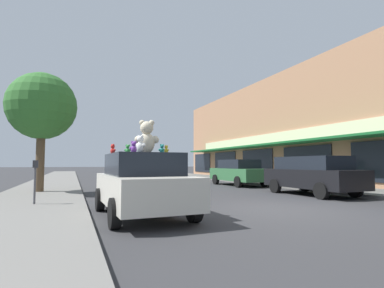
{
  "coord_description": "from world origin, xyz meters",
  "views": [
    {
      "loc": [
        -5.38,
        -7.09,
        1.28
      ],
      "look_at": [
        -1.12,
        3.6,
        2.05
      ],
      "focal_mm": 28.0,
      "sensor_mm": 36.0,
      "label": 1
    }
  ],
  "objects_px": {
    "teddy_bear_orange": "(143,148)",
    "teddy_bear_red": "(113,149)",
    "teddy_bear_giant": "(147,137)",
    "teddy_bear_yellow": "(166,150)",
    "teddy_bear_green": "(128,149)",
    "parked_car_far_right": "(239,172)",
    "teddy_bear_teal": "(162,149)",
    "parking_meter": "(35,176)",
    "teddy_bear_purple": "(134,147)",
    "teddy_bear_white": "(140,144)",
    "plush_art_car": "(142,183)",
    "teddy_bear_blue": "(134,150)",
    "parked_car_far_center": "(312,174)",
    "street_tree": "(42,107)"
  },
  "relations": [
    {
      "from": "teddy_bear_giant",
      "to": "parking_meter",
      "type": "xyz_separation_m",
      "value": [
        -2.71,
        2.53,
        -1.01
      ]
    },
    {
      "from": "teddy_bear_yellow",
      "to": "street_tree",
      "type": "xyz_separation_m",
      "value": [
        -3.48,
        6.99,
        2.1
      ]
    },
    {
      "from": "plush_art_car",
      "to": "street_tree",
      "type": "height_order",
      "value": "street_tree"
    },
    {
      "from": "teddy_bear_teal",
      "to": "parked_car_far_right",
      "type": "xyz_separation_m",
      "value": [
        7.11,
        8.18,
        -0.86
      ]
    },
    {
      "from": "parked_car_far_center",
      "to": "street_tree",
      "type": "bearing_deg",
      "value": 156.88
    },
    {
      "from": "teddy_bear_red",
      "to": "street_tree",
      "type": "distance_m",
      "value": 6.67
    },
    {
      "from": "teddy_bear_red",
      "to": "teddy_bear_purple",
      "type": "distance_m",
      "value": 1.16
    },
    {
      "from": "teddy_bear_blue",
      "to": "teddy_bear_red",
      "type": "bearing_deg",
      "value": 63.0
    },
    {
      "from": "teddy_bear_blue",
      "to": "parking_meter",
      "type": "relative_size",
      "value": 0.2
    },
    {
      "from": "plush_art_car",
      "to": "teddy_bear_teal",
      "type": "relative_size",
      "value": 15.66
    },
    {
      "from": "parked_car_far_center",
      "to": "parked_car_far_right",
      "type": "relative_size",
      "value": 0.97
    },
    {
      "from": "teddy_bear_giant",
      "to": "teddy_bear_yellow",
      "type": "distance_m",
      "value": 0.58
    },
    {
      "from": "plush_art_car",
      "to": "teddy_bear_blue",
      "type": "xyz_separation_m",
      "value": [
        -0.05,
        0.92,
        0.86
      ]
    },
    {
      "from": "plush_art_car",
      "to": "teddy_bear_purple",
      "type": "height_order",
      "value": "teddy_bear_purple"
    },
    {
      "from": "teddy_bear_orange",
      "to": "teddy_bear_red",
      "type": "distance_m",
      "value": 0.84
    },
    {
      "from": "teddy_bear_white",
      "to": "teddy_bear_teal",
      "type": "height_order",
      "value": "teddy_bear_white"
    },
    {
      "from": "teddy_bear_green",
      "to": "teddy_bear_teal",
      "type": "height_order",
      "value": "teddy_bear_teal"
    },
    {
      "from": "teddy_bear_green",
      "to": "teddy_bear_white",
      "type": "bearing_deg",
      "value": 108.74
    },
    {
      "from": "teddy_bear_orange",
      "to": "teddy_bear_red",
      "type": "xyz_separation_m",
      "value": [
        -0.73,
        0.42,
        -0.03
      ]
    },
    {
      "from": "teddy_bear_yellow",
      "to": "parked_car_far_center",
      "type": "bearing_deg",
      "value": -95.23
    },
    {
      "from": "teddy_bear_white",
      "to": "street_tree",
      "type": "xyz_separation_m",
      "value": [
        -2.67,
        7.71,
        2.02
      ]
    },
    {
      "from": "parked_car_far_center",
      "to": "street_tree",
      "type": "distance_m",
      "value": 11.82
    },
    {
      "from": "teddy_bear_blue",
      "to": "parked_car_far_right",
      "type": "xyz_separation_m",
      "value": [
        7.68,
        7.34,
        -0.86
      ]
    },
    {
      "from": "teddy_bear_red",
      "to": "parked_car_far_center",
      "type": "xyz_separation_m",
      "value": [
        8.24,
        1.41,
        -0.82
      ]
    },
    {
      "from": "teddy_bear_giant",
      "to": "parking_meter",
      "type": "height_order",
      "value": "teddy_bear_giant"
    },
    {
      "from": "teddy_bear_yellow",
      "to": "teddy_bear_teal",
      "type": "height_order",
      "value": "teddy_bear_teal"
    },
    {
      "from": "teddy_bear_blue",
      "to": "teddy_bear_white",
      "type": "bearing_deg",
      "value": 148.52
    },
    {
      "from": "teddy_bear_purple",
      "to": "parking_meter",
      "type": "bearing_deg",
      "value": -31.38
    },
    {
      "from": "plush_art_car",
      "to": "street_tree",
      "type": "distance_m",
      "value": 8.0
    },
    {
      "from": "teddy_bear_blue",
      "to": "plush_art_car",
      "type": "bearing_deg",
      "value": 157.49
    },
    {
      "from": "teddy_bear_white",
      "to": "street_tree",
      "type": "bearing_deg",
      "value": -14.98
    },
    {
      "from": "teddy_bear_teal",
      "to": "teddy_bear_white",
      "type": "bearing_deg",
      "value": 38.27
    },
    {
      "from": "teddy_bear_orange",
      "to": "teddy_bear_blue",
      "type": "relative_size",
      "value": 1.32
    },
    {
      "from": "teddy_bear_red",
      "to": "teddy_bear_purple",
      "type": "bearing_deg",
      "value": 172.94
    },
    {
      "from": "teddy_bear_yellow",
      "to": "teddy_bear_blue",
      "type": "height_order",
      "value": "teddy_bear_blue"
    },
    {
      "from": "teddy_bear_white",
      "to": "parking_meter",
      "type": "relative_size",
      "value": 0.3
    },
    {
      "from": "teddy_bear_yellow",
      "to": "teddy_bear_white",
      "type": "bearing_deg",
      "value": 106.78
    },
    {
      "from": "teddy_bear_teal",
      "to": "teddy_bear_purple",
      "type": "bearing_deg",
      "value": 5.18
    },
    {
      "from": "parked_car_far_right",
      "to": "parking_meter",
      "type": "xyz_separation_m",
      "value": [
        -10.26,
        -5.8,
        0.12
      ]
    },
    {
      "from": "parked_car_far_center",
      "to": "teddy_bear_teal",
      "type": "bearing_deg",
      "value": -162.31
    },
    {
      "from": "plush_art_car",
      "to": "teddy_bear_white",
      "type": "xyz_separation_m",
      "value": [
        -0.24,
        -0.87,
        0.92
      ]
    },
    {
      "from": "teddy_bear_green",
      "to": "parking_meter",
      "type": "relative_size",
      "value": 0.2
    },
    {
      "from": "teddy_bear_blue",
      "to": "teddy_bear_green",
      "type": "distance_m",
      "value": 0.52
    },
    {
      "from": "plush_art_car",
      "to": "street_tree",
      "type": "relative_size",
      "value": 0.8
    },
    {
      "from": "teddy_bear_green",
      "to": "parked_car_far_right",
      "type": "height_order",
      "value": "teddy_bear_green"
    },
    {
      "from": "teddy_bear_orange",
      "to": "street_tree",
      "type": "distance_m",
      "value": 7.3
    },
    {
      "from": "teddy_bear_green",
      "to": "teddy_bear_purple",
      "type": "distance_m",
      "value": 0.63
    },
    {
      "from": "teddy_bear_giant",
      "to": "teddy_bear_teal",
      "type": "height_order",
      "value": "teddy_bear_giant"
    },
    {
      "from": "teddy_bear_purple",
      "to": "parked_car_far_right",
      "type": "bearing_deg",
      "value": -116.47
    },
    {
      "from": "plush_art_car",
      "to": "teddy_bear_green",
      "type": "distance_m",
      "value": 1.02
    }
  ]
}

